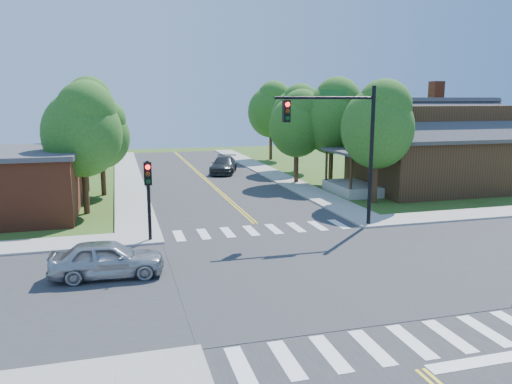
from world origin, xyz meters
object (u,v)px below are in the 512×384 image
object	(u,v)px
signal_mast_ne	(342,134)
car_silver	(107,260)
car_dgrey	(224,165)
signal_pole_nw	(148,186)
house_ne	(431,144)

from	to	relation	value
signal_mast_ne	car_silver	size ratio (longest dim) A/B	1.71
car_dgrey	car_silver	bearing A→B (deg)	-92.12
signal_mast_ne	car_dgrey	size ratio (longest dim) A/B	1.33
car_silver	car_dgrey	world-z (taller)	car_dgrey
car_silver	signal_pole_nw	bearing A→B (deg)	-20.00
signal_pole_nw	car_silver	distance (m)	5.07
house_ne	car_dgrey	world-z (taller)	house_ne
car_dgrey	signal_pole_nw	bearing A→B (deg)	-91.75
signal_mast_ne	house_ne	distance (m)	14.23
signal_mast_ne	car_silver	xyz separation A→B (m)	(-11.35, -4.32, -4.15)
signal_pole_nw	car_silver	xyz separation A→B (m)	(-1.83, -4.31, -1.96)
signal_mast_ne	house_ne	size ratio (longest dim) A/B	0.55
car_silver	car_dgrey	size ratio (longest dim) A/B	0.78
signal_pole_nw	signal_mast_ne	bearing A→B (deg)	0.07
signal_pole_nw	car_dgrey	size ratio (longest dim) A/B	0.70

